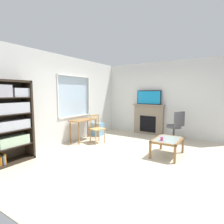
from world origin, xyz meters
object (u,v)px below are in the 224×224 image
fireplace (149,119)px  coffee_table (167,141)px  plastic_drawer_unit (97,129)px  tv (149,97)px  wooden_chair (97,128)px  desk_under_window (84,123)px  bookshelf (10,119)px  office_chair (176,125)px  sippy_cup (162,139)px

fireplace → coffee_table: (-2.04, -1.30, -0.21)m
plastic_drawer_unit → tv: (1.25, -1.54, 1.19)m
wooden_chair → desk_under_window: bearing=95.8°
bookshelf → plastic_drawer_unit: bearing=-1.0°
desk_under_window → coffee_table: desk_under_window is taller
wooden_chair → office_chair: office_chair is taller
plastic_drawer_unit → tv: size_ratio=0.51×
desk_under_window → tv: bearing=-35.6°
office_chair → bookshelf: bearing=145.1°
office_chair → sippy_cup: office_chair is taller
desk_under_window → coffee_table: (0.05, -2.79, -0.23)m
wooden_chair → office_chair: (1.54, -2.12, 0.09)m
wooden_chair → coffee_table: wooden_chair is taller
desk_under_window → wooden_chair: bearing=-84.2°
coffee_table → sippy_cup: 0.27m
coffee_table → wooden_chair: bearing=90.1°
wooden_chair → sippy_cup: (-0.23, -2.20, 0.02)m
tv → sippy_cup: 2.74m
fireplace → office_chair: (-0.50, -1.15, -0.03)m
fireplace → tv: tv is taller
fireplace → sippy_cup: fireplace is taller
desk_under_window → tv: size_ratio=1.01×
wooden_chair → fireplace: fireplace is taller
plastic_drawer_unit → fireplace: size_ratio=0.38×
wooden_chair → coffee_table: bearing=-89.9°
wooden_chair → tv: (2.02, -0.97, 0.97)m
tv → coffee_table: 2.63m
tv → sippy_cup: tv is taller
tv → coffee_table: tv is taller
bookshelf → desk_under_window: size_ratio=1.98×
bookshelf → wooden_chair: size_ratio=2.11×
bookshelf → sippy_cup: bookshelf is taller
bookshelf → desk_under_window: 2.38m
bookshelf → sippy_cup: (2.16, -2.82, -0.54)m
plastic_drawer_unit → office_chair: 2.81m
plastic_drawer_unit → sippy_cup: bearing=-109.9°
plastic_drawer_unit → office_chair: bearing=-73.9°
bookshelf → coffee_table: bookshelf is taller
plastic_drawer_unit → sippy_cup: size_ratio=5.32×
desk_under_window → coffee_table: size_ratio=1.05×
plastic_drawer_unit → office_chair: size_ratio=0.48×
plastic_drawer_unit → coffee_table: (-0.77, -2.84, 0.13)m
wooden_chair → office_chair: 2.62m
bookshelf → fireplace: 4.73m
desk_under_window → tv: tv is taller
desk_under_window → office_chair: 3.08m
wooden_chair → tv: tv is taller
coffee_table → bookshelf: bearing=129.6°
wooden_chair → sippy_cup: size_ratio=10.00×
coffee_table → sippy_cup: bearing=161.9°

